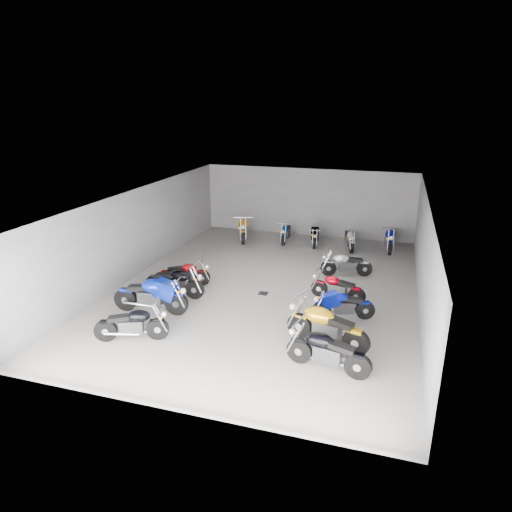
% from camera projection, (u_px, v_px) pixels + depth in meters
% --- Properties ---
extents(ground, '(14.00, 14.00, 0.00)m').
position_uv_depth(ground, '(267.00, 288.00, 15.95)').
color(ground, gray).
rests_on(ground, ground).
extents(wall_back, '(10.00, 0.10, 3.20)m').
position_uv_depth(wall_back, '(308.00, 202.00, 21.75)').
color(wall_back, gray).
rests_on(wall_back, ground).
extents(wall_left, '(0.10, 14.00, 3.20)m').
position_uv_depth(wall_left, '(137.00, 232.00, 16.83)').
color(wall_left, gray).
rests_on(wall_left, ground).
extents(wall_right, '(0.10, 14.00, 3.20)m').
position_uv_depth(wall_right, '(424.00, 259.00, 14.03)').
color(wall_right, gray).
rests_on(wall_right, ground).
extents(ceiling, '(10.00, 14.00, 0.04)m').
position_uv_depth(ceiling, '(268.00, 197.00, 14.90)').
color(ceiling, black).
rests_on(ceiling, wall_back).
extents(drain_grate, '(0.32, 0.32, 0.01)m').
position_uv_depth(drain_grate, '(263.00, 293.00, 15.50)').
color(drain_grate, black).
rests_on(drain_grate, ground).
extents(motorcycle_left_a, '(1.93, 0.85, 0.89)m').
position_uv_depth(motorcycle_left_a, '(132.00, 324.00, 12.35)').
color(motorcycle_left_a, black).
rests_on(motorcycle_left_a, ground).
extents(motorcycle_left_b, '(2.39, 0.54, 1.05)m').
position_uv_depth(motorcycle_left_b, '(152.00, 295.00, 13.95)').
color(motorcycle_left_b, black).
rests_on(motorcycle_left_b, ground).
extents(motorcycle_left_c, '(2.14, 0.42, 0.94)m').
position_uv_depth(motorcycle_left_c, '(175.00, 282.00, 15.12)').
color(motorcycle_left_c, black).
rests_on(motorcycle_left_c, ground).
extents(motorcycle_left_d, '(1.81, 0.72, 0.82)m').
position_uv_depth(motorcycle_left_d, '(184.00, 273.00, 16.04)').
color(motorcycle_left_d, black).
rests_on(motorcycle_left_d, ground).
extents(motorcycle_right_a, '(2.13, 0.59, 0.94)m').
position_uv_depth(motorcycle_right_a, '(327.00, 351.00, 10.96)').
color(motorcycle_right_a, black).
rests_on(motorcycle_right_a, ground).
extents(motorcycle_right_b, '(2.31, 0.83, 1.04)m').
position_uv_depth(motorcycle_right_b, '(326.00, 327.00, 12.04)').
color(motorcycle_right_b, black).
rests_on(motorcycle_right_b, ground).
extents(motorcycle_right_c, '(1.82, 0.67, 0.82)m').
position_uv_depth(motorcycle_right_c, '(343.00, 305.00, 13.57)').
color(motorcycle_right_c, black).
rests_on(motorcycle_right_c, ground).
extents(motorcycle_right_d, '(1.83, 0.53, 0.81)m').
position_uv_depth(motorcycle_right_d, '(337.00, 287.00, 14.87)').
color(motorcycle_right_d, black).
rests_on(motorcycle_right_d, ground).
extents(motorcycle_right_f, '(1.89, 0.62, 0.85)m').
position_uv_depth(motorcycle_right_f, '(346.00, 264.00, 16.91)').
color(motorcycle_right_f, black).
rests_on(motorcycle_right_f, ground).
extents(motorcycle_back_b, '(0.85, 2.25, 1.02)m').
position_uv_depth(motorcycle_back_b, '(243.00, 228.00, 21.30)').
color(motorcycle_back_b, black).
rests_on(motorcycle_back_b, ground).
extents(motorcycle_back_c, '(0.40, 1.88, 0.82)m').
position_uv_depth(motorcycle_back_c, '(286.00, 232.00, 21.04)').
color(motorcycle_back_c, black).
rests_on(motorcycle_back_c, ground).
extents(motorcycle_back_d, '(0.49, 1.88, 0.83)m').
position_uv_depth(motorcycle_back_d, '(315.00, 235.00, 20.58)').
color(motorcycle_back_d, black).
rests_on(motorcycle_back_d, ground).
extents(motorcycle_back_e, '(0.60, 1.84, 0.82)m').
position_uv_depth(motorcycle_back_e, '(350.00, 239.00, 20.00)').
color(motorcycle_back_e, black).
rests_on(motorcycle_back_e, ground).
extents(motorcycle_back_f, '(0.46, 2.17, 0.95)m').
position_uv_depth(motorcycle_back_f, '(390.00, 239.00, 19.81)').
color(motorcycle_back_f, black).
rests_on(motorcycle_back_f, ground).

